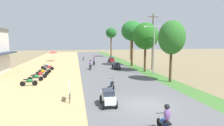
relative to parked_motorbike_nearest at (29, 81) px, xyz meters
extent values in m
plane|color=#7A6B4C|center=(10.16, -8.13, -0.55)|extent=(180.00, 180.00, 0.00)
cube|color=#565659|center=(10.16, -8.13, -0.51)|extent=(9.00, 140.00, 0.08)
cube|color=#3D6B2D|center=(15.86, -8.13, -0.52)|extent=(2.40, 140.00, 0.06)
cube|color=#2D3847|center=(-5.49, 8.51, 2.52)|extent=(1.20, 9.56, 0.25)
cylinder|color=black|center=(0.59, 0.00, -0.21)|extent=(0.56, 0.06, 0.56)
cylinder|color=black|center=(-0.65, 0.00, -0.21)|extent=(0.56, 0.06, 0.56)
cube|color=#333338|center=(-0.03, 0.00, -0.03)|extent=(1.12, 0.12, 0.12)
ellipsoid|color=#14722D|center=(0.05, 0.00, 0.11)|extent=(0.64, 0.28, 0.32)
cube|color=black|center=(-0.31, 0.00, 0.23)|extent=(0.44, 0.20, 0.10)
cylinder|color=#A5A8AD|center=(0.53, 0.00, 0.06)|extent=(0.26, 0.05, 0.68)
cylinder|color=black|center=(0.47, 0.00, 0.43)|extent=(0.04, 0.54, 0.04)
cylinder|color=black|center=(0.79, 2.37, -0.21)|extent=(0.56, 0.06, 0.56)
cylinder|color=black|center=(-0.45, 2.37, -0.21)|extent=(0.56, 0.06, 0.56)
cube|color=#333338|center=(0.17, 2.37, -0.03)|extent=(1.12, 0.12, 0.12)
ellipsoid|color=#14722D|center=(0.25, 2.37, 0.11)|extent=(0.64, 0.28, 0.32)
cube|color=black|center=(-0.11, 2.37, 0.23)|extent=(0.44, 0.20, 0.10)
cylinder|color=#A5A8AD|center=(0.73, 2.37, 0.06)|extent=(0.26, 0.05, 0.68)
cylinder|color=black|center=(0.67, 2.37, 0.43)|extent=(0.04, 0.54, 0.04)
cylinder|color=black|center=(0.97, 4.15, -0.21)|extent=(0.56, 0.06, 0.56)
cylinder|color=black|center=(-0.27, 4.15, -0.21)|extent=(0.56, 0.06, 0.56)
cube|color=#333338|center=(0.35, 4.15, -0.03)|extent=(1.12, 0.12, 0.12)
ellipsoid|color=red|center=(0.43, 4.15, 0.11)|extent=(0.64, 0.28, 0.32)
cube|color=black|center=(0.07, 4.15, 0.23)|extent=(0.44, 0.20, 0.10)
cylinder|color=#A5A8AD|center=(0.91, 4.15, 0.06)|extent=(0.26, 0.05, 0.68)
cylinder|color=black|center=(0.85, 4.15, 0.43)|extent=(0.04, 0.54, 0.04)
cylinder|color=black|center=(0.93, 6.30, -0.21)|extent=(0.56, 0.06, 0.56)
cylinder|color=black|center=(-0.31, 6.30, -0.21)|extent=(0.56, 0.06, 0.56)
cube|color=#333338|center=(0.31, 6.30, -0.03)|extent=(1.12, 0.12, 0.12)
ellipsoid|color=orange|center=(0.39, 6.30, 0.11)|extent=(0.64, 0.28, 0.32)
cube|color=black|center=(0.03, 6.30, 0.23)|extent=(0.44, 0.20, 0.10)
cylinder|color=#A5A8AD|center=(0.87, 6.30, 0.06)|extent=(0.26, 0.05, 0.68)
cylinder|color=black|center=(0.81, 6.30, 0.43)|extent=(0.04, 0.54, 0.04)
cylinder|color=black|center=(1.00, 8.00, -0.21)|extent=(0.56, 0.06, 0.56)
cylinder|color=black|center=(-0.24, 8.00, -0.21)|extent=(0.56, 0.06, 0.56)
cube|color=#333338|center=(0.38, 8.00, -0.03)|extent=(1.12, 0.12, 0.12)
ellipsoid|color=black|center=(0.46, 8.00, 0.11)|extent=(0.64, 0.28, 0.32)
cube|color=black|center=(0.10, 8.00, 0.23)|extent=(0.44, 0.20, 0.10)
cylinder|color=#A5A8AD|center=(0.94, 8.00, 0.06)|extent=(0.26, 0.05, 0.68)
cylinder|color=black|center=(0.88, 8.00, 0.43)|extent=(0.04, 0.54, 0.04)
cylinder|color=black|center=(1.11, 10.73, -0.21)|extent=(0.56, 0.06, 0.56)
cylinder|color=black|center=(-0.13, 10.73, -0.21)|extent=(0.56, 0.06, 0.56)
cube|color=#333338|center=(0.49, 10.73, -0.03)|extent=(1.12, 0.12, 0.12)
ellipsoid|color=red|center=(0.57, 10.73, 0.11)|extent=(0.64, 0.28, 0.32)
cube|color=black|center=(0.21, 10.73, 0.23)|extent=(0.44, 0.20, 0.10)
cylinder|color=#A5A8AD|center=(1.05, 10.73, 0.06)|extent=(0.26, 0.05, 0.68)
cylinder|color=black|center=(0.99, 10.73, 0.43)|extent=(0.04, 0.54, 0.04)
cylinder|color=black|center=(0.60, 12.20, -0.21)|extent=(0.56, 0.06, 0.56)
cylinder|color=black|center=(-0.64, 12.20, -0.21)|extent=(0.56, 0.06, 0.56)
cube|color=#333338|center=(-0.02, 12.20, -0.03)|extent=(1.12, 0.12, 0.12)
ellipsoid|color=#1E4CA5|center=(0.06, 12.20, 0.11)|extent=(0.64, 0.28, 0.32)
cube|color=black|center=(-0.30, 12.20, 0.23)|extent=(0.44, 0.20, 0.10)
cylinder|color=#A5A8AD|center=(0.54, 12.20, 0.06)|extent=(0.26, 0.05, 0.68)
cylinder|color=black|center=(0.48, 12.20, 0.43)|extent=(0.04, 0.54, 0.04)
cylinder|color=#262628|center=(4.49, -6.56, -0.09)|extent=(0.06, 0.06, 0.80)
cylinder|color=#262628|center=(4.49, -5.56, -0.09)|extent=(0.06, 0.06, 0.80)
cube|color=white|center=(4.49, -6.06, 0.66)|extent=(0.04, 1.30, 0.70)
cylinder|color=#99999E|center=(-0.30, 24.74, 0.56)|extent=(0.05, 0.05, 2.10)
cone|color=red|center=(-0.30, 24.74, 1.76)|extent=(2.20, 2.20, 0.55)
cylinder|color=#4C351E|center=(16.00, -1.18, 1.59)|extent=(0.30, 0.30, 4.17)
ellipsoid|color=#266022|center=(16.00, -1.18, 4.76)|extent=(3.09, 3.09, 3.93)
cylinder|color=#4C351E|center=(15.77, 6.30, 1.75)|extent=(0.34, 0.34, 4.48)
ellipsoid|color=#1E5D1A|center=(15.77, 6.30, 5.12)|extent=(3.94, 3.94, 4.15)
cylinder|color=#4C351E|center=(15.71, 12.94, 2.38)|extent=(0.43, 0.43, 5.75)
ellipsoid|color=#206325|center=(15.71, 12.94, 6.30)|extent=(4.18, 4.18, 3.79)
cylinder|color=#4C351E|center=(15.65, 33.59, 2.76)|extent=(0.39, 0.39, 6.51)
ellipsoid|color=#1A521E|center=(15.65, 33.59, 6.84)|extent=(3.25, 3.25, 3.02)
cylinder|color=gray|center=(15.96, 3.52, 3.02)|extent=(0.16, 0.16, 7.03)
cylinder|color=gray|center=(15.26, 3.52, 6.38)|extent=(1.40, 0.08, 0.08)
ellipsoid|color=silver|center=(14.56, 3.52, 6.31)|extent=(0.36, 0.20, 0.14)
cylinder|color=gray|center=(16.66, 3.52, 6.38)|extent=(1.40, 0.08, 0.08)
ellipsoid|color=silver|center=(17.36, 3.52, 6.31)|extent=(0.36, 0.20, 0.14)
cylinder|color=gray|center=(15.96, 43.42, 3.37)|extent=(0.16, 0.16, 7.73)
cylinder|color=gray|center=(15.26, 43.42, 7.09)|extent=(1.40, 0.08, 0.08)
ellipsoid|color=silver|center=(14.56, 43.42, 7.02)|extent=(0.36, 0.20, 0.14)
cylinder|color=gray|center=(16.66, 43.42, 7.09)|extent=(1.40, 0.08, 0.08)
ellipsoid|color=silver|center=(17.36, 43.42, 7.02)|extent=(0.36, 0.20, 0.14)
cylinder|color=brown|center=(19.13, 25.00, 4.01)|extent=(0.20, 0.20, 9.13)
cube|color=#473323|center=(19.13, 25.00, 8.08)|extent=(1.80, 0.10, 0.10)
cylinder|color=brown|center=(17.81, 8.21, 4.15)|extent=(0.20, 0.20, 9.41)
cube|color=#473323|center=(17.81, 8.21, 8.35)|extent=(1.80, 0.10, 0.10)
cube|color=silver|center=(7.35, -7.63, 0.11)|extent=(0.84, 1.95, 0.50)
cube|color=#232B38|center=(7.35, -7.68, 0.56)|extent=(0.77, 1.10, 0.40)
cylinder|color=black|center=(6.88, -6.93, -0.17)|extent=(0.10, 0.60, 0.60)
cylinder|color=black|center=(7.82, -6.93, -0.17)|extent=(0.10, 0.60, 0.60)
cylinder|color=black|center=(6.88, -8.34, -0.17)|extent=(0.10, 0.60, 0.60)
cylinder|color=black|center=(7.82, -8.34, -0.17)|extent=(0.10, 0.60, 0.60)
cube|color=#282D33|center=(11.86, 9.71, 0.10)|extent=(0.88, 2.25, 0.44)
cube|color=#232B38|center=(11.86, 9.61, 0.52)|extent=(0.81, 1.30, 0.40)
cylinder|color=black|center=(12.35, 8.90, -0.15)|extent=(0.11, 0.64, 0.64)
cylinder|color=black|center=(11.36, 8.90, -0.15)|extent=(0.11, 0.64, 0.64)
cylinder|color=black|center=(12.35, 10.52, -0.15)|extent=(0.11, 0.64, 0.64)
cylinder|color=black|center=(11.36, 10.52, -0.15)|extent=(0.11, 0.64, 0.64)
cube|color=red|center=(13.07, 20.18, 0.10)|extent=(0.88, 2.25, 0.44)
cube|color=#232B38|center=(13.07, 20.08, 0.52)|extent=(0.81, 1.30, 0.40)
cylinder|color=black|center=(13.56, 19.37, -0.15)|extent=(0.11, 0.64, 0.64)
cylinder|color=black|center=(12.57, 19.37, -0.15)|extent=(0.11, 0.64, 0.64)
cylinder|color=black|center=(13.56, 20.99, -0.15)|extent=(0.11, 0.64, 0.64)
cylinder|color=black|center=(12.57, 20.99, -0.15)|extent=(0.11, 0.64, 0.64)
cylinder|color=black|center=(9.50, -11.71, -0.19)|extent=(0.06, 0.56, 0.56)
cube|color=#333338|center=(9.50, -12.33, -0.01)|extent=(0.12, 1.12, 0.12)
ellipsoid|color=#1E4CA5|center=(9.50, -12.25, 0.13)|extent=(0.28, 0.64, 0.32)
cube|color=black|center=(9.50, -12.61, 0.25)|extent=(0.20, 0.44, 0.10)
cylinder|color=#A5A8AD|center=(9.50, -11.77, 0.08)|extent=(0.05, 0.26, 0.68)
cylinder|color=black|center=(9.50, -11.83, 0.45)|extent=(0.54, 0.04, 0.04)
ellipsoid|color=#724C8C|center=(9.50, -12.53, 0.65)|extent=(0.36, 0.28, 0.64)
sphere|color=black|center=(9.50, -12.49, 1.05)|extent=(0.28, 0.28, 0.28)
cylinder|color=#2D2D38|center=(9.36, -12.43, 0.01)|extent=(0.12, 0.12, 0.48)
cylinder|color=#2D2D38|center=(9.64, -12.43, 0.01)|extent=(0.12, 0.12, 0.48)
cylinder|color=black|center=(8.62, -2.27, -0.19)|extent=(0.06, 0.56, 0.56)
cylinder|color=black|center=(8.62, -3.51, -0.19)|extent=(0.06, 0.56, 0.56)
cube|color=#333338|center=(8.62, -2.89, -0.01)|extent=(0.12, 1.12, 0.12)
ellipsoid|color=#1E4CA5|center=(8.62, -2.81, 0.13)|extent=(0.28, 0.64, 0.32)
cube|color=black|center=(8.62, -3.17, 0.25)|extent=(0.20, 0.44, 0.10)
cylinder|color=#A5A8AD|center=(8.62, -2.33, 0.08)|extent=(0.05, 0.26, 0.68)
cylinder|color=black|center=(8.62, -2.39, 0.45)|extent=(0.54, 0.04, 0.04)
cylinder|color=black|center=(7.42, 10.72, -0.19)|extent=(0.06, 0.56, 0.56)
cylinder|color=black|center=(7.42, 9.48, -0.19)|extent=(0.06, 0.56, 0.56)
cube|color=#333338|center=(7.42, 10.10, -0.01)|extent=(0.12, 1.12, 0.12)
ellipsoid|color=orange|center=(7.42, 10.18, 0.13)|extent=(0.28, 0.64, 0.32)
cube|color=black|center=(7.42, 9.82, 0.25)|extent=(0.20, 0.44, 0.10)
cylinder|color=#A5A8AD|center=(7.42, 10.66, 0.08)|extent=(0.05, 0.26, 0.68)
cylinder|color=black|center=(7.42, 10.60, 0.45)|extent=(0.54, 0.04, 0.04)
ellipsoid|color=#724C8C|center=(7.42, 9.90, 0.65)|extent=(0.36, 0.28, 0.64)
sphere|color=black|center=(7.42, 9.94, 1.05)|extent=(0.28, 0.28, 0.28)
cylinder|color=#2D2D38|center=(7.28, 10.00, 0.01)|extent=(0.12, 0.12, 0.48)
cylinder|color=#2D2D38|center=(7.56, 10.00, 0.01)|extent=(0.12, 0.12, 0.48)
cylinder|color=black|center=(8.59, 16.08, -0.19)|extent=(0.06, 0.56, 0.56)
cylinder|color=black|center=(8.59, 14.84, -0.19)|extent=(0.06, 0.56, 0.56)
cube|color=#333338|center=(8.59, 15.46, -0.01)|extent=(0.12, 1.12, 0.12)
ellipsoid|color=#1E4CA5|center=(8.59, 15.54, 0.13)|extent=(0.28, 0.64, 0.32)
cube|color=black|center=(8.59, 15.18, 0.25)|extent=(0.20, 0.44, 0.10)
cylinder|color=#A5A8AD|center=(8.59, 16.02, 0.08)|extent=(0.05, 0.26, 0.68)
cylinder|color=black|center=(8.59, 15.96, 0.45)|extent=(0.54, 0.04, 0.04)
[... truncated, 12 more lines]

